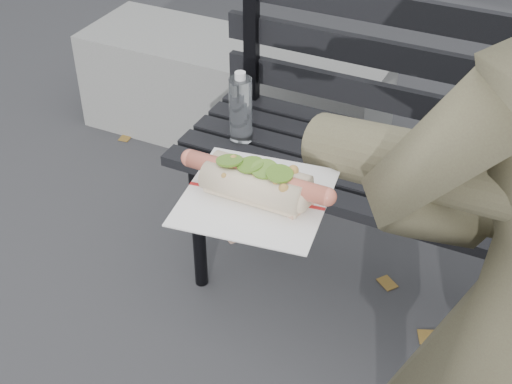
{
  "coord_description": "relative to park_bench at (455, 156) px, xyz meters",
  "views": [
    {
      "loc": [
        0.21,
        -0.66,
        1.57
      ],
      "look_at": [
        -0.12,
        0.03,
        1.0
      ],
      "focal_mm": 50.0,
      "sensor_mm": 36.0,
      "label": 1
    }
  ],
  "objects": [
    {
      "name": "held_hotdog",
      "position": [
        0.07,
        -0.87,
        0.51
      ],
      "size": [
        0.63,
        0.31,
        0.2
      ],
      "color": "brown"
    },
    {
      "name": "concrete_block",
      "position": [
        -0.96,
        0.57,
        -0.32
      ],
      "size": [
        1.2,
        0.4,
        0.4
      ],
      "primitive_type": "cube",
      "color": "slate",
      "rests_on": "ground"
    },
    {
      "name": "park_bench",
      "position": [
        0.0,
        0.0,
        0.0
      ],
      "size": [
        1.5,
        0.44,
        0.88
      ],
      "color": "black",
      "rests_on": "ground"
    }
  ]
}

